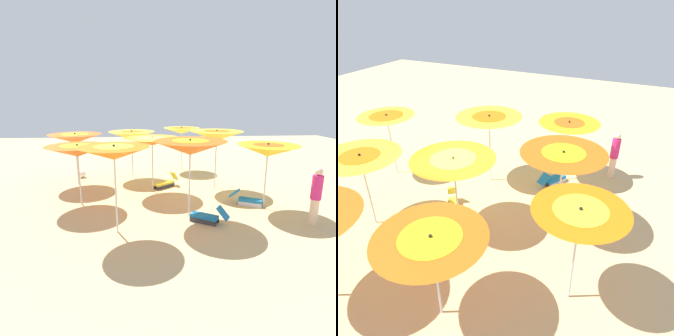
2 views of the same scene
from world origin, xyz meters
TOP-DOWN VIEW (x-y plane):
  - ground at (0.00, 0.00)m, footprint 37.36×37.36m
  - beach_umbrella_0 at (3.88, -1.36)m, footprint 1.94×1.94m
  - beach_umbrella_1 at (2.39, 1.24)m, footprint 2.20×2.20m
  - beach_umbrella_2 at (1.35, 3.65)m, footprint 2.29×2.29m
  - beach_umbrella_3 at (0.39, -2.40)m, footprint 2.20×2.20m
  - beach_umbrella_4 at (0.04, 0.30)m, footprint 2.28×2.28m
  - beach_umbrella_5 at (-1.18, 2.95)m, footprint 2.21×2.21m
  - beach_umbrella_6 at (-2.03, -3.56)m, footprint 2.05×2.05m
  - beach_umbrella_7 at (-2.61, -0.82)m, footprint 2.27×2.27m
  - beach_umbrella_8 at (-3.58, 1.39)m, footprint 1.93×1.93m
  - lounger_0 at (-1.77, -3.08)m, footprint 0.83×1.19m
  - lounger_1 at (0.57, -0.26)m, footprint 0.98×1.14m
  - lounger_2 at (-3.16, -1.31)m, footprint 0.92×1.17m
  - beachgoer_0 at (-3.57, -4.43)m, footprint 0.30×0.30m
  - beach_ball at (2.46, 3.72)m, footprint 0.33×0.33m

SIDE VIEW (x-z plane):
  - ground at x=0.00m, z-range -0.04..0.00m
  - beach_ball at x=2.46m, z-range 0.00..0.33m
  - lounger_1 at x=0.57m, z-range -0.11..0.50m
  - lounger_0 at x=-1.77m, z-range -0.07..0.47m
  - lounger_2 at x=-3.16m, z-range -0.10..0.51m
  - beachgoer_0 at x=-3.57m, z-range 0.05..1.83m
  - beach_umbrella_5 at x=-1.18m, z-range 0.85..3.06m
  - beach_umbrella_6 at x=-2.03m, z-range 0.89..3.18m
  - beach_umbrella_1 at x=2.39m, z-range 0.90..3.22m
  - beach_umbrella_2 at x=1.35m, z-range 0.92..3.25m
  - beach_umbrella_4 at x=0.04m, z-range 0.94..3.24m
  - beach_umbrella_0 at x=3.88m, z-range 0.96..3.30m
  - beach_umbrella_3 at x=0.39m, z-range 1.00..3.51m
  - beach_umbrella_7 at x=-2.61m, z-range 0.99..3.52m
  - beach_umbrella_8 at x=-3.58m, z-range 1.03..3.56m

